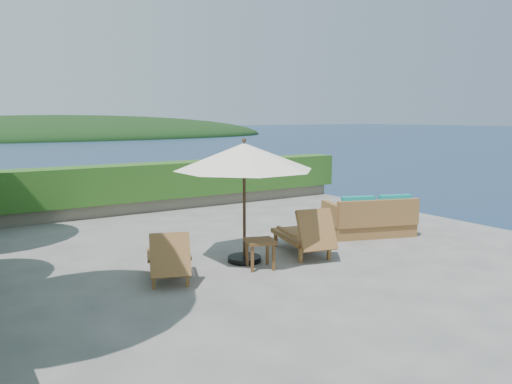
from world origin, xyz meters
TOP-DOWN VIEW (x-y plane):
  - ground at (0.00, 0.00)m, footprint 12.00×12.00m
  - foundation at (0.00, 0.00)m, footprint 12.00×12.00m
  - offshore_island at (25.00, 140.00)m, footprint 126.00×57.60m
  - planter_wall_far at (0.00, 5.60)m, footprint 12.00×0.60m
  - hedge_far at (0.00, 5.60)m, footprint 12.40×0.90m
  - patio_umbrella at (-0.61, -0.23)m, footprint 3.28×3.28m
  - lounge_left at (-2.19, -0.44)m, footprint 1.09×1.63m
  - lounge_right at (0.61, -0.46)m, footprint 1.07×1.80m
  - side_table at (-0.59, -0.73)m, footprint 0.61×0.61m
  - wicker_loveseat at (2.86, 0.02)m, footprint 2.15×1.56m

SIDE VIEW (x-z plane):
  - offshore_island at x=25.00m, z-range -9.30..3.30m
  - foundation at x=0.00m, z-range -3.05..-0.05m
  - ground at x=0.00m, z-range 0.00..0.00m
  - planter_wall_far at x=0.00m, z-range 0.00..0.36m
  - lounge_left at x=-2.19m, z-range -0.07..0.80m
  - wicker_loveseat at x=2.86m, z-range -0.11..0.85m
  - lounge_right at x=0.61m, z-range -0.08..0.89m
  - side_table at x=-0.59m, z-range 0.17..0.69m
  - hedge_far at x=0.00m, z-range 0.35..1.35m
  - patio_umbrella at x=-0.61m, z-range 0.79..3.07m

